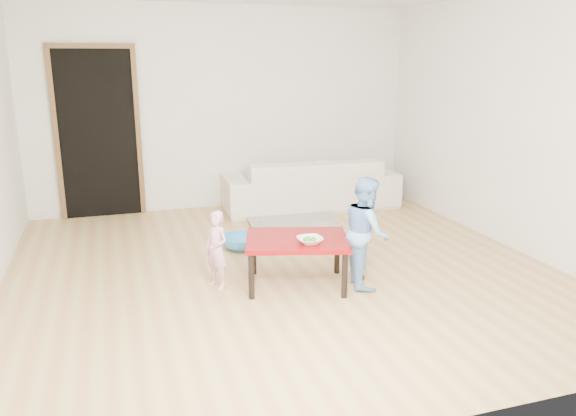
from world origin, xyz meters
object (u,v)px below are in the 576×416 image
red_table (297,262)px  basin (242,242)px  bowl (310,240)px  sofa (310,183)px  child_blue (366,232)px  child_pink (217,250)px

red_table → basin: red_table is taller
bowl → basin: bowl is taller
basin → bowl: bearing=-76.8°
sofa → child_blue: 2.66m
child_blue → basin: (-0.82, 1.26, -0.42)m
sofa → bowl: 2.81m
bowl → child_blue: size_ratio=0.22×
child_pink → basin: size_ratio=1.59×
sofa → child_pink: (-1.68, -2.30, 0.01)m
child_pink → child_blue: bearing=45.1°
child_blue → sofa: bearing=2.6°
sofa → basin: sofa is taller
basin → child_blue: bearing=-56.7°
sofa → bowl: size_ratio=10.67×
bowl → child_pink: (-0.73, 0.34, -0.12)m
red_table → child_blue: 0.66m
sofa → red_table: 2.67m
sofa → red_table: bearing=70.5°
red_table → child_pink: size_ratio=1.27×
bowl → child_blue: bearing=1.8°
sofa → child_blue: size_ratio=2.35×
bowl → child_blue: 0.53m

